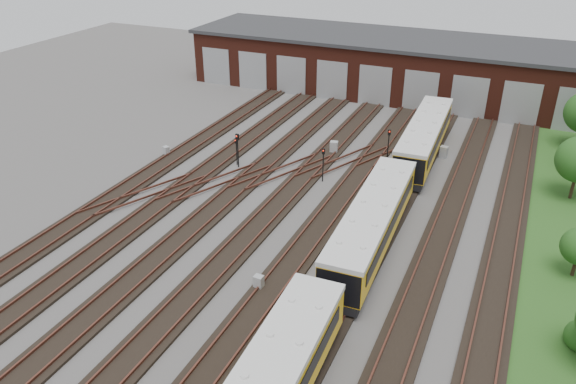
% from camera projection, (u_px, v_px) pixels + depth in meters
% --- Properties ---
extents(ground, '(120.00, 120.00, 0.00)m').
position_uv_depth(ground, '(247.00, 276.00, 34.15)').
color(ground, '#474442').
rests_on(ground, ground).
extents(track_network, '(30.40, 70.00, 0.33)m').
position_uv_depth(track_network, '(249.00, 269.00, 34.64)').
color(track_network, black).
rests_on(track_network, ground).
extents(maintenance_shed, '(51.00, 12.50, 6.35)m').
position_uv_depth(maintenance_shed, '(407.00, 66.00, 65.03)').
color(maintenance_shed, '#4E1D13').
rests_on(maintenance_shed, ground).
extents(metro_train, '(3.20, 46.81, 3.04)m').
position_uv_depth(metro_train, '(372.00, 224.00, 35.89)').
color(metro_train, black).
rests_on(metro_train, ground).
extents(signal_mast_0, '(0.29, 0.28, 3.03)m').
position_uv_depth(signal_mast_0, '(238.00, 146.00, 47.10)').
color(signal_mast_0, black).
rests_on(signal_mast_0, ground).
extents(signal_mast_1, '(0.25, 0.24, 2.41)m').
position_uv_depth(signal_mast_1, '(236.00, 148.00, 47.72)').
color(signal_mast_1, black).
rests_on(signal_mast_1, ground).
extents(signal_mast_2, '(0.27, 0.26, 2.89)m').
position_uv_depth(signal_mast_2, '(389.00, 141.00, 48.34)').
color(signal_mast_2, black).
rests_on(signal_mast_2, ground).
extents(signal_mast_3, '(0.25, 0.23, 2.89)m').
position_uv_depth(signal_mast_3, '(323.00, 161.00, 44.73)').
color(signal_mast_3, black).
rests_on(signal_mast_3, ground).
extents(relay_cabinet_0, '(0.65, 0.60, 0.88)m').
position_uv_depth(relay_cabinet_0, '(166.00, 151.00, 49.95)').
color(relay_cabinet_0, '#9EA1A3').
rests_on(relay_cabinet_0, ground).
extents(relay_cabinet_1, '(0.77, 0.68, 1.13)m').
position_uv_depth(relay_cabinet_1, '(334.00, 147.00, 50.38)').
color(relay_cabinet_1, '#9EA1A3').
rests_on(relay_cabinet_1, ground).
extents(relay_cabinet_2, '(0.57, 0.49, 0.90)m').
position_uv_depth(relay_cabinet_2, '(259.00, 282.00, 32.83)').
color(relay_cabinet_2, '#9EA1A3').
rests_on(relay_cabinet_2, ground).
extents(relay_cabinet_3, '(0.57, 0.48, 0.90)m').
position_uv_depth(relay_cabinet_3, '(377.00, 179.00, 44.99)').
color(relay_cabinet_3, '#9EA1A3').
rests_on(relay_cabinet_3, ground).
extents(relay_cabinet_4, '(0.70, 0.60, 1.06)m').
position_uv_depth(relay_cabinet_4, '(444.00, 152.00, 49.54)').
color(relay_cabinet_4, '#9EA1A3').
rests_on(relay_cabinet_4, ground).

